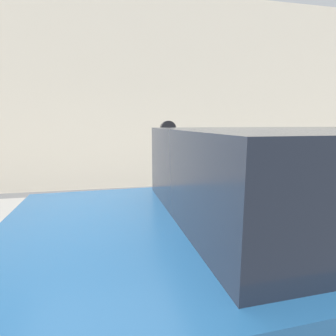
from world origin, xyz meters
The scene contains 5 objects.
ground_plane centered at (0.00, 0.00, 0.00)m, with size 60.00×60.00×0.00m, color slate.
sidewalk centered at (0.00, 2.20, 0.07)m, with size 24.00×2.80×0.15m.
building_facade centered at (0.00, 4.77, 2.29)m, with size 24.00×0.30×4.59m.
parking_meter centered at (0.35, 1.31, 1.21)m, with size 0.18×0.13×1.47m.
parked_car_beside_meter centered at (1.24, -0.28, 0.76)m, with size 4.59×1.98×1.56m.
Camera 1 is at (-0.29, -1.83, 1.60)m, focal length 28.00 mm.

